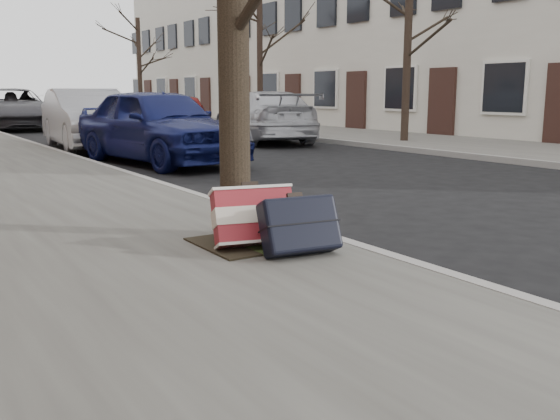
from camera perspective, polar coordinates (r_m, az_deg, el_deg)
ground at (r=5.82m, az=20.92°, el=-3.82°), size 120.00×120.00×0.00m
far_sidewalk at (r=22.13m, az=1.31°, el=7.31°), size 4.00×70.00×0.12m
house_far at (r=26.30m, az=10.13°, el=15.41°), size 6.70×40.00×7.20m
dirt_patch at (r=5.34m, az=-2.79°, el=-2.97°), size 0.85×0.85×0.02m
suitcase_red at (r=5.16m, az=-2.44°, el=-0.63°), size 0.73×0.51×0.51m
suitcase_navy at (r=4.90m, az=1.79°, el=-1.36°), size 0.67×0.44×0.49m
car_near_front at (r=12.52m, az=-11.03°, el=7.62°), size 2.38×4.61×1.50m
car_near_mid at (r=16.14m, az=-17.17°, el=7.95°), size 1.89×4.57×1.47m
car_near_back at (r=25.58m, az=-23.21°, el=8.49°), size 2.84×5.60×1.52m
car_far_front at (r=17.68m, az=-1.46°, el=8.52°), size 3.15×5.19×1.41m
car_far_back at (r=22.61m, az=-8.96°, el=8.79°), size 2.81×4.22×1.34m
tree_far_a at (r=16.98m, az=11.56°, el=13.84°), size 0.20×0.20×4.49m
tree_far_b at (r=22.92m, az=-1.86°, el=13.51°), size 0.21×0.21×4.75m
tree_far_c at (r=33.87m, az=-12.72°, el=12.57°), size 0.22×0.22×4.99m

